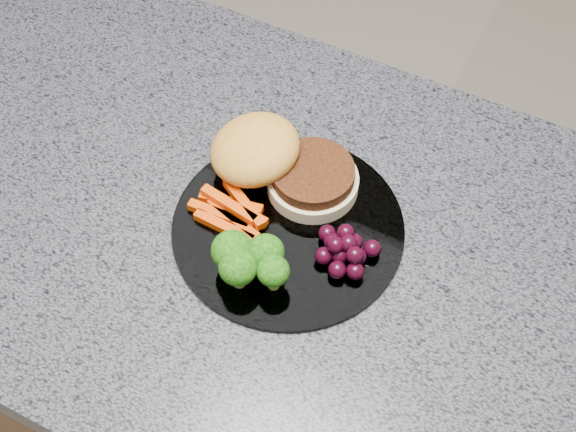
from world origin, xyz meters
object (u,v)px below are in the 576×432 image
object	(u,v)px
plate	(288,228)
burger	(275,162)
grape_bunch	(345,250)
island_cabinet	(240,377)

from	to	relation	value
plate	burger	world-z (taller)	burger
plate	grape_bunch	distance (m)	0.07
burger	grape_bunch	xyz separation A→B (m)	(0.12, -0.07, -0.01)
island_cabinet	burger	bearing A→B (deg)	61.08
burger	plate	bearing A→B (deg)	-65.59
island_cabinet	plate	xyz separation A→B (m)	(0.08, 0.01, 0.47)
island_cabinet	burger	size ratio (longest dim) A/B	6.06
island_cabinet	burger	world-z (taller)	burger
plate	island_cabinet	bearing A→B (deg)	-173.21
burger	grape_bunch	distance (m)	0.14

